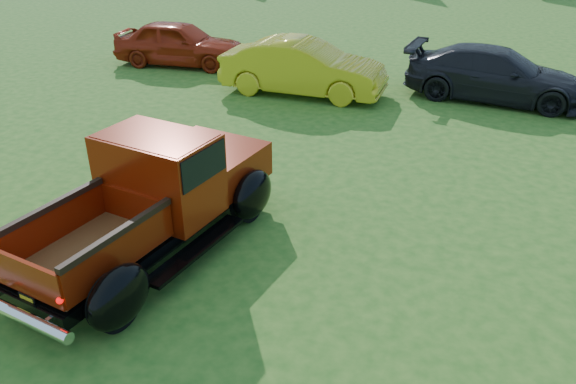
# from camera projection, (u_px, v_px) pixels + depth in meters

# --- Properties ---
(ground) EXTENTS (120.00, 120.00, 0.00)m
(ground) POSITION_uv_depth(u_px,v_px,m) (263.00, 260.00, 8.63)
(ground) COLOR #235217
(ground) RESTS_ON ground
(pickup_truck) EXTENTS (3.07, 5.16, 1.82)m
(pickup_truck) POSITION_uv_depth(u_px,v_px,m) (162.00, 192.00, 8.78)
(pickup_truck) COLOR black
(pickup_truck) RESTS_ON ground
(show_car_red) EXTENTS (4.30, 1.96, 1.43)m
(show_car_red) POSITION_uv_depth(u_px,v_px,m) (179.00, 43.00, 18.36)
(show_car_red) COLOR maroon
(show_car_red) RESTS_ON ground
(show_car_yellow) EXTENTS (4.60, 1.73, 1.50)m
(show_car_yellow) POSITION_uv_depth(u_px,v_px,m) (303.00, 68.00, 15.59)
(show_car_yellow) COLOR gold
(show_car_yellow) RESTS_ON ground
(show_car_grey) EXTENTS (5.03, 2.58, 1.40)m
(show_car_grey) POSITION_uv_depth(u_px,v_px,m) (496.00, 74.00, 15.18)
(show_car_grey) COLOR black
(show_car_grey) RESTS_ON ground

